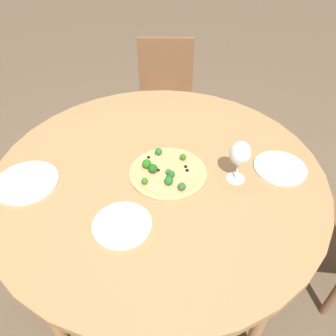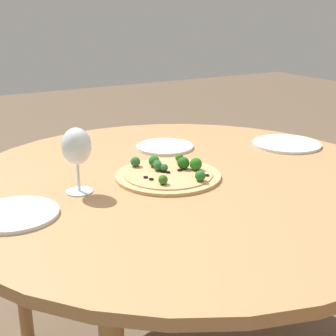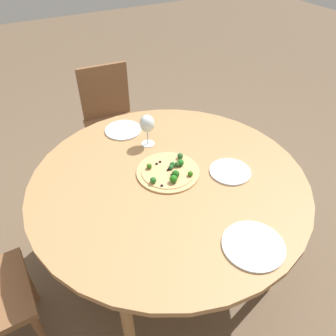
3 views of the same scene
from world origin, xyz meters
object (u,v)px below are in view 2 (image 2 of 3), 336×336
plate_near (287,144)px  plate_side (15,214)px  plate_far (165,147)px  pizza (169,173)px  wine_glass (77,148)px

plate_near → plate_side: size_ratio=1.16×
plate_near → plate_far: (0.42, -0.20, -0.00)m
plate_near → plate_far: bearing=-25.3°
pizza → plate_near: bearing=-171.9°
wine_glass → plate_far: bearing=-148.6°
wine_glass → pizza: bearing=176.5°
plate_near → plate_far: same height
pizza → plate_side: (0.48, 0.05, -0.01)m
wine_glass → plate_far: 0.52m
plate_near → plate_side: 1.05m
pizza → plate_side: size_ratio=1.47×
plate_far → plate_side: same height
wine_glass → plate_far: size_ratio=0.88×
pizza → plate_side: bearing=6.5°
pizza → wine_glass: wine_glass is taller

